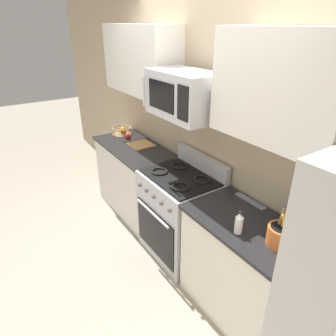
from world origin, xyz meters
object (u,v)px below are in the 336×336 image
Objects in this scene: microwave at (184,94)px; utensil_crock at (280,235)px; apple_loose at (128,136)px; bottle_vinegar at (239,223)px; cutting_board at (141,145)px; range_oven at (180,214)px; fruit_basket at (122,130)px.

microwave is 2.12× the size of utensil_crock.
microwave reaches higher than apple_loose.
utensil_crock reaches higher than bottle_vinegar.
cutting_board is 1.56× the size of bottle_vinegar.
range_oven is at bearing -5.41° from cutting_board.
apple_loose reaches higher than cutting_board.
bottle_vinegar is (2.19, -0.22, 0.04)m from apple_loose.
microwave is 1.48m from apple_loose.
range_oven is at bearing -3.00° from fruit_basket.
utensil_crock is 2.14m from cutting_board.
fruit_basket reaches higher than cutting_board.
bottle_vinegar is at bearing -10.81° from microwave.
range_oven and bottle_vinegar have the same top height.
range_oven reaches higher than fruit_basket.
fruit_basket is 2.40m from bottle_vinegar.
utensil_crock reaches higher than cutting_board.
range_oven is at bearing -89.91° from microwave.
range_oven reaches higher than apple_loose.
microwave reaches higher than fruit_basket.
microwave is 1.18m from bottle_vinegar.
apple_loose is 0.26× the size of cutting_board.
utensil_crock is at bearing -0.51° from range_oven.
bottle_vinegar reaches higher than cutting_board.
bottle_vinegar is at bearing -5.44° from fruit_basket.
microwave is (-0.00, 0.03, 1.24)m from range_oven.
cutting_board is (0.30, 0.02, -0.03)m from apple_loose.
microwave is at bearing -2.00° from fruit_basket.
apple_loose is at bearing -175.46° from cutting_board.
microwave is 1.25m from cutting_board.
microwave is 2.68× the size of fruit_basket.
bottle_vinegar is (2.39, -0.23, 0.03)m from fruit_basket.
bottle_vinegar is (0.92, -0.15, 0.52)m from range_oven.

